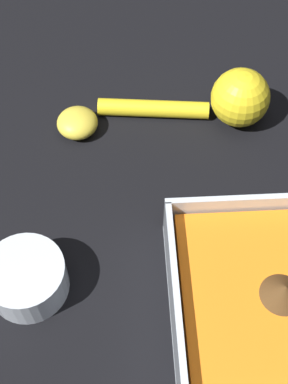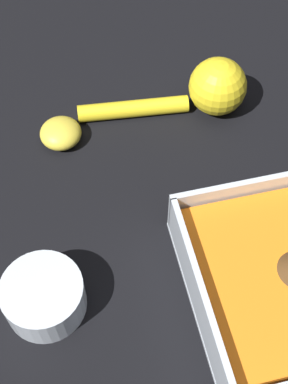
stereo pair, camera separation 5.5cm
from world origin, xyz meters
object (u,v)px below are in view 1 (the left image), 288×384
object	(u,v)px
square_dish	(278,304)
lemon_half	(77,123)
lemon_squeezer	(227,99)
spice_bowl	(27,279)

from	to	relation	value
square_dish	lemon_half	distance (m)	0.31
square_dish	lemon_squeezer	distance (m)	0.25
lemon_half	spice_bowl	bearing A→B (deg)	77.48
spice_bowl	lemon_half	size ratio (longest dim) A/B	1.61
lemon_half	lemon_squeezer	bearing A→B (deg)	-176.22
square_dish	spice_bowl	xyz separation A→B (m)	(0.23, -0.04, -0.00)
square_dish	lemon_squeezer	bearing A→B (deg)	-87.01
lemon_squeezer	spice_bowl	bearing A→B (deg)	-130.43
lemon_squeezer	lemon_half	distance (m)	0.18
spice_bowl	square_dish	bearing A→B (deg)	170.35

